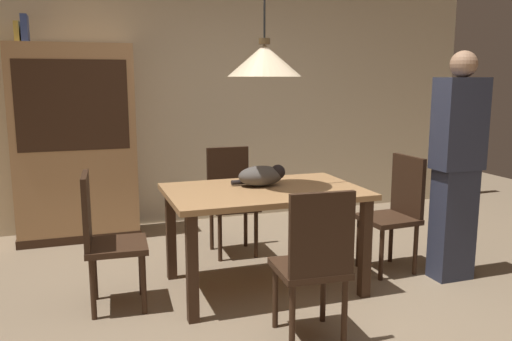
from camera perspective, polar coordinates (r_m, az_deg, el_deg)
name	(u,v)px	position (r m, az deg, el deg)	size (l,w,h in m)	color
ground	(296,320)	(3.53, 4.39, -15.91)	(10.00, 10.00, 0.00)	#847056
back_wall	(200,86)	(5.70, -6.07, 9.09)	(6.40, 0.10, 2.90)	beige
dining_table	(264,202)	(3.83, 0.87, -3.47)	(1.40, 0.90, 0.75)	#A87A4C
chair_far_back	(231,195)	(4.68, -2.75, -2.70)	(0.41, 0.41, 0.93)	#382316
chair_right_side	(396,208)	(4.37, 14.96, -3.97)	(0.42, 0.42, 0.93)	#382316
chair_left_side	(104,235)	(3.66, -16.15, -6.75)	(0.43, 0.43, 0.93)	#382316
chair_near_front	(314,260)	(3.09, 6.36, -9.58)	(0.42, 0.42, 0.93)	#382316
cat_sleeping	(262,176)	(3.90, 0.68, -0.56)	(0.39, 0.23, 0.16)	#4C4742
pendant_lamp	(264,60)	(3.72, 0.91, 11.88)	(0.52, 0.52, 1.30)	beige
hutch_bookcase	(75,147)	(5.27, -18.99, 2.39)	(1.12, 0.45, 1.85)	tan
book_yellow_short	(17,32)	(5.27, -24.46, 13.51)	(0.04, 0.20, 0.18)	gold
book_blue_wide	(25,29)	(5.26, -23.76, 13.89)	(0.06, 0.24, 0.24)	#384C93
person_standing	(457,167)	(4.24, 20.93, 0.41)	(0.36, 0.22, 1.74)	#2D3347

